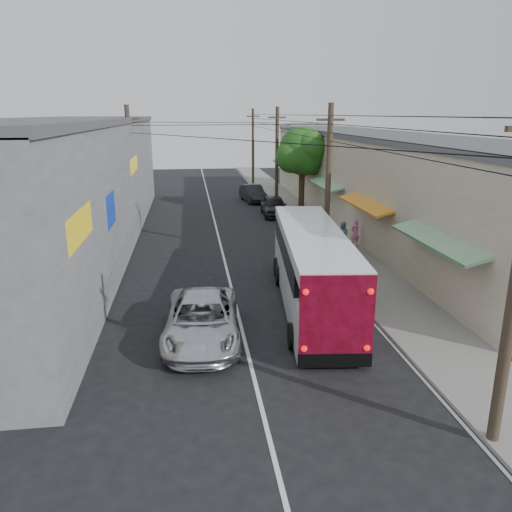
{
  "coord_description": "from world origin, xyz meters",
  "views": [
    {
      "loc": [
        -1.66,
        -11.3,
        7.49
      ],
      "look_at": [
        0.87,
        7.82,
        1.97
      ],
      "focal_mm": 35.0,
      "sensor_mm": 36.0,
      "label": 1
    }
  ],
  "objects": [
    {
      "name": "street_tree",
      "position": [
        6.87,
        26.02,
        4.67
      ],
      "size": [
        4.4,
        4.0,
        6.6
      ],
      "color": "#3F2B19",
      "rests_on": "ground"
    },
    {
      "name": "parked_car_mid",
      "position": [
        4.6,
        25.57,
        0.76
      ],
      "size": [
        1.96,
        4.5,
        1.51
      ],
      "primitive_type": "imported",
      "rotation": [
        0.0,
        0.0,
        -0.04
      ],
      "color": "#232226",
      "rests_on": "ground"
    },
    {
      "name": "parked_car_far",
      "position": [
        3.8,
        32.08,
        0.72
      ],
      "size": [
        2.12,
        4.55,
        1.44
      ],
      "primitive_type": "imported",
      "rotation": [
        0.0,
        0.0,
        0.14
      ],
      "color": "black",
      "rests_on": "ground"
    },
    {
      "name": "sidewalk",
      "position": [
        6.5,
        20.0,
        0.06
      ],
      "size": [
        3.0,
        80.0,
        0.12
      ],
      "primitive_type": "cube",
      "color": "slate",
      "rests_on": "ground"
    },
    {
      "name": "utility_poles",
      "position": [
        3.13,
        20.33,
        4.13
      ],
      "size": [
        11.8,
        45.28,
        8.0
      ],
      "color": "#473828",
      "rests_on": "ground"
    },
    {
      "name": "jeepney",
      "position": [
        -1.43,
        4.48,
        0.75
      ],
      "size": [
        2.79,
        5.51,
        1.5
      ],
      "primitive_type": "imported",
      "rotation": [
        0.0,
        0.0,
        -0.06
      ],
      "color": "silver",
      "rests_on": "ground"
    },
    {
      "name": "coach_bus",
      "position": [
        3.01,
        7.15,
        1.61
      ],
      "size": [
        3.38,
        10.98,
        3.12
      ],
      "rotation": [
        0.0,
        0.0,
        -0.11
      ],
      "color": "white",
      "rests_on": "ground"
    },
    {
      "name": "building_right",
      "position": [
        10.99,
        22.0,
        3.15
      ],
      "size": [
        7.09,
        40.0,
        6.25
      ],
      "color": "#BCB495",
      "rests_on": "ground"
    },
    {
      "name": "building_left",
      "position": [
        -8.5,
        18.0,
        3.65
      ],
      "size": [
        7.2,
        36.0,
        7.25
      ],
      "color": "gray",
      "rests_on": "ground"
    },
    {
      "name": "parked_suv",
      "position": [
        4.6,
        14.09,
        0.72
      ],
      "size": [
        2.13,
        4.98,
        1.43
      ],
      "primitive_type": "imported",
      "rotation": [
        0.0,
        0.0,
        -0.03
      ],
      "color": "#9B9CA2",
      "rests_on": "ground"
    },
    {
      "name": "ground",
      "position": [
        0.0,
        0.0,
        0.0
      ],
      "size": [
        120.0,
        120.0,
        0.0
      ],
      "primitive_type": "plane",
      "color": "black",
      "rests_on": "ground"
    },
    {
      "name": "pedestrian_far",
      "position": [
        6.45,
        14.26,
        1.0
      ],
      "size": [
        0.94,
        0.78,
        1.76
      ],
      "primitive_type": "imported",
      "rotation": [
        0.0,
        0.0,
        3.28
      ],
      "color": "#83A5BE",
      "rests_on": "sidewalk"
    },
    {
      "name": "pedestrian_near",
      "position": [
        7.6,
        15.48,
        0.9
      ],
      "size": [
        0.67,
        0.55,
        1.57
      ],
      "primitive_type": "imported",
      "rotation": [
        0.0,
        0.0,
        3.49
      ],
      "color": "pink",
      "rests_on": "sidewalk"
    }
  ]
}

